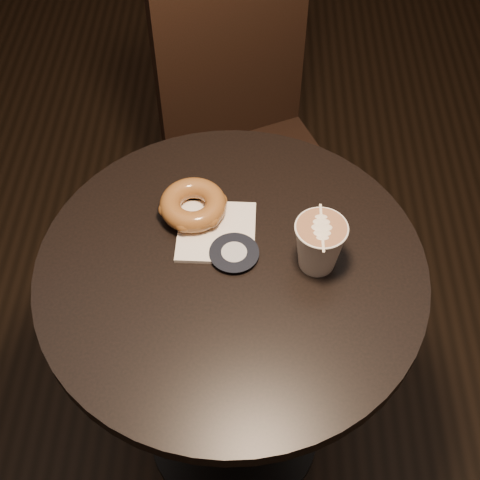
{
  "coord_description": "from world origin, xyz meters",
  "views": [
    {
      "loc": [
        0.03,
        -0.69,
        1.71
      ],
      "look_at": [
        0.01,
        0.03,
        0.79
      ],
      "focal_mm": 50.0,
      "sensor_mm": 36.0,
      "label": 1
    }
  ],
  "objects_px": {
    "doughnut": "(193,205)",
    "cafe_table": "(232,323)",
    "pastry_bag": "(216,232)",
    "latte_cup": "(319,246)",
    "chair": "(244,126)"
  },
  "relations": [
    {
      "from": "doughnut",
      "to": "chair",
      "type": "bearing_deg",
      "value": 79.45
    },
    {
      "from": "latte_cup",
      "to": "pastry_bag",
      "type": "bearing_deg",
      "value": 160.5
    },
    {
      "from": "chair",
      "to": "cafe_table",
      "type": "bearing_deg",
      "value": -115.5
    },
    {
      "from": "chair",
      "to": "latte_cup",
      "type": "xyz_separation_m",
      "value": [
        0.14,
        -0.58,
        0.25
      ]
    },
    {
      "from": "cafe_table",
      "to": "pastry_bag",
      "type": "relative_size",
      "value": 5.29
    },
    {
      "from": "latte_cup",
      "to": "doughnut",
      "type": "bearing_deg",
      "value": 154.43
    },
    {
      "from": "chair",
      "to": "doughnut",
      "type": "xyz_separation_m",
      "value": [
        -0.09,
        -0.47,
        0.23
      ]
    },
    {
      "from": "doughnut",
      "to": "latte_cup",
      "type": "xyz_separation_m",
      "value": [
        0.23,
        -0.11,
        0.02
      ]
    },
    {
      "from": "doughnut",
      "to": "latte_cup",
      "type": "relative_size",
      "value": 1.23
    },
    {
      "from": "doughnut",
      "to": "latte_cup",
      "type": "height_order",
      "value": "latte_cup"
    },
    {
      "from": "latte_cup",
      "to": "chair",
      "type": "bearing_deg",
      "value": 103.37
    },
    {
      "from": "pastry_bag",
      "to": "latte_cup",
      "type": "distance_m",
      "value": 0.2
    },
    {
      "from": "chair",
      "to": "doughnut",
      "type": "relative_size",
      "value": 7.83
    },
    {
      "from": "doughnut",
      "to": "cafe_table",
      "type": "bearing_deg",
      "value": -57.57
    },
    {
      "from": "cafe_table",
      "to": "pastry_bag",
      "type": "height_order",
      "value": "pastry_bag"
    }
  ]
}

